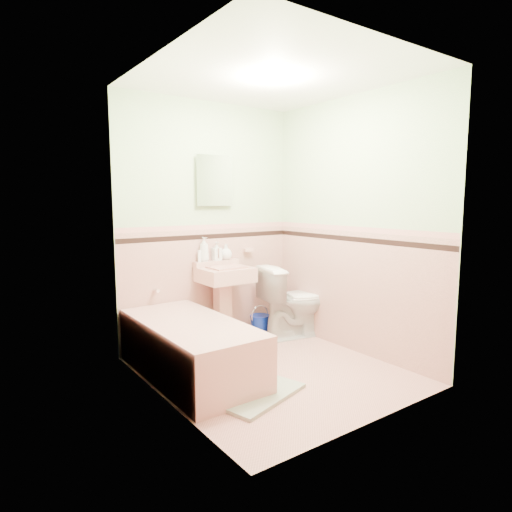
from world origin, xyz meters
TOP-DOWN VIEW (x-y plane):
  - floor at (0.00, 0.00)m, footprint 2.20×2.20m
  - ceiling at (0.00, 0.00)m, footprint 2.20×2.20m
  - wall_back at (0.00, 1.10)m, footprint 2.50×0.00m
  - wall_front at (0.00, -1.10)m, footprint 2.50×0.00m
  - wall_left at (-1.00, 0.00)m, footprint 0.00×2.50m
  - wall_right at (1.00, 0.00)m, footprint 0.00×2.50m
  - wainscot_back at (0.00, 1.09)m, footprint 2.00×0.00m
  - wainscot_front at (0.00, -1.09)m, footprint 2.00×0.00m
  - wainscot_left at (-0.99, 0.00)m, footprint 0.00×2.20m
  - wainscot_right at (0.99, 0.00)m, footprint 0.00×2.20m
  - accent_back at (0.00, 1.08)m, footprint 2.00×0.00m
  - accent_front at (0.00, -1.08)m, footprint 2.00×0.00m
  - accent_left at (-0.98, 0.00)m, footprint 0.00×2.20m
  - accent_right at (0.98, 0.00)m, footprint 0.00×2.20m
  - cap_back at (0.00, 1.08)m, footprint 2.00×0.00m
  - cap_front at (0.00, -1.08)m, footprint 2.00×0.00m
  - cap_left at (-0.98, 0.00)m, footprint 0.00×2.20m
  - cap_right at (0.98, 0.00)m, footprint 0.00×2.20m
  - bathtub at (-0.63, 0.33)m, footprint 0.70×1.50m
  - tub_faucet at (-0.63, 1.05)m, footprint 0.04×0.12m
  - sink at (0.05, 0.86)m, footprint 0.52×0.48m
  - sink_faucet at (0.05, 1.00)m, footprint 0.02×0.02m
  - medicine_cabinet at (0.05, 1.07)m, footprint 0.36×0.04m
  - soap_dish at (0.47, 1.06)m, footprint 0.11×0.06m
  - soap_bottle_left at (-0.10, 1.04)m, footprint 0.12×0.12m
  - soap_bottle_mid at (0.05, 1.04)m, footprint 0.09×0.09m
  - soap_bottle_right at (0.17, 1.04)m, footprint 0.15×0.15m
  - tube at (-0.15, 1.04)m, footprint 0.05×0.05m
  - toilet at (0.82, 0.66)m, footprint 0.84×0.57m
  - bucket at (0.54, 0.93)m, footprint 0.27×0.27m
  - bath_mat at (-0.40, -0.29)m, footprint 0.83×0.67m
  - shoe at (-0.38, -0.30)m, footprint 0.14×0.07m

SIDE VIEW (x-z plane):
  - floor at x=0.00m, z-range 0.00..0.00m
  - bath_mat at x=-0.40m, z-range 0.00..0.03m
  - shoe at x=-0.38m, z-range 0.03..0.08m
  - bucket at x=0.54m, z-range 0.00..0.22m
  - bathtub at x=-0.63m, z-range 0.00..0.45m
  - toilet at x=0.82m, z-range 0.00..0.80m
  - sink at x=0.05m, z-range 0.00..0.81m
  - wainscot_back at x=0.00m, z-range -0.40..1.60m
  - wainscot_front at x=0.00m, z-range -0.40..1.60m
  - wainscot_left at x=-0.99m, z-range -0.50..1.70m
  - wainscot_right at x=0.99m, z-range -0.50..1.70m
  - tub_faucet at x=-0.63m, z-range 0.61..0.65m
  - tube at x=-0.15m, z-range 0.87..0.99m
  - soap_bottle_right at x=0.17m, z-range 0.87..1.03m
  - sink_faucet at x=0.05m, z-range 0.90..1.00m
  - soap_dish at x=0.47m, z-range 0.93..0.97m
  - soap_bottle_mid at x=0.05m, z-range 0.87..1.06m
  - soap_bottle_left at x=-0.10m, z-range 0.87..1.12m
  - accent_left at x=-0.98m, z-range 0.02..2.22m
  - accent_right at x=0.98m, z-range 0.02..2.22m
  - accent_back at x=0.00m, z-range 0.12..2.12m
  - accent_front at x=0.00m, z-range 0.12..2.12m
  - cap_back at x=0.00m, z-range 0.22..2.22m
  - cap_front at x=0.00m, z-range 0.22..2.22m
  - cap_left at x=-0.98m, z-range 0.12..2.32m
  - cap_right at x=0.98m, z-range 0.12..2.32m
  - wall_back at x=0.00m, z-range 0.00..2.50m
  - wall_front at x=0.00m, z-range 0.00..2.50m
  - wall_left at x=-1.00m, z-range 0.00..2.50m
  - wall_right at x=1.00m, z-range 0.00..2.50m
  - medicine_cabinet at x=0.05m, z-range 1.47..1.93m
  - ceiling at x=0.00m, z-range 2.50..2.50m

